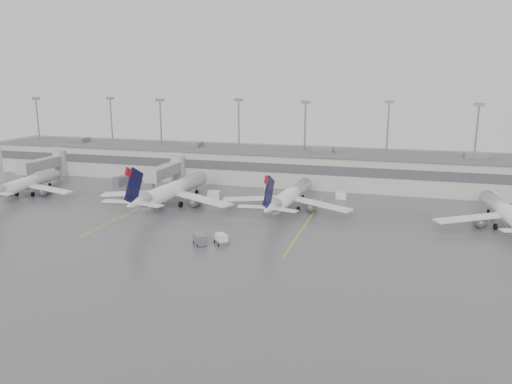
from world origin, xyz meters
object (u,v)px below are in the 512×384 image
(jet_mid_left, at_px, (172,190))
(baggage_tug, at_px, (221,240))
(jet_mid_right, at_px, (289,196))
(jet_far_right, at_px, (508,213))
(jet_far_left, at_px, (25,183))

(jet_mid_left, height_order, baggage_tug, jet_mid_left)
(jet_mid_right, bearing_deg, jet_far_right, 2.19)
(jet_mid_left, distance_m, jet_far_right, 64.02)
(jet_mid_left, bearing_deg, jet_mid_right, 11.30)
(jet_mid_right, xyz_separation_m, jet_far_right, (39.75, -1.87, -0.06))
(jet_mid_right, height_order, baggage_tug, jet_mid_right)
(jet_far_left, relative_size, jet_mid_right, 0.95)
(jet_mid_right, relative_size, baggage_tug, 9.84)
(jet_far_left, xyz_separation_m, jet_mid_right, (60.10, 4.06, 0.16))
(jet_far_right, distance_m, baggage_tug, 50.62)
(jet_far_left, xyz_separation_m, baggage_tug, (54.20, -19.57, -2.20))
(baggage_tug, bearing_deg, jet_mid_left, 90.05)
(baggage_tug, bearing_deg, jet_mid_right, 34.13)
(jet_far_left, height_order, jet_far_right, jet_far_right)
(jet_far_left, height_order, baggage_tug, jet_far_left)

